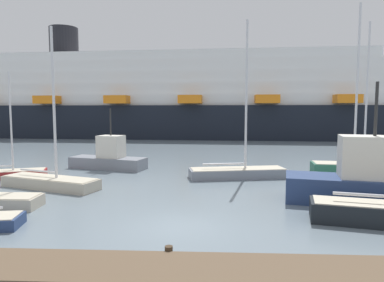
{
  "coord_description": "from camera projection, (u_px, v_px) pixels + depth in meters",
  "views": [
    {
      "loc": [
        1.16,
        -13.44,
        4.72
      ],
      "look_at": [
        0.0,
        10.74,
        2.49
      ],
      "focal_mm": 32.01,
      "sensor_mm": 36.0,
      "label": 1
    }
  ],
  "objects": [
    {
      "name": "sailboat_3",
      "position": [
        7.0,
        173.0,
        23.57
      ],
      "size": [
        5.23,
        3.0,
        7.28
      ],
      "rotation": [
        0.0,
        0.0,
        0.32
      ],
      "color": "maroon",
      "rests_on": "ground_plane"
    },
    {
      "name": "dock_pier",
      "position": [
        164.0,
        276.0,
        9.14
      ],
      "size": [
        20.34,
        2.14,
        0.67
      ],
      "color": "brown",
      "rests_on": "ground_plane"
    },
    {
      "name": "ground_plane",
      "position": [
        179.0,
        226.0,
        13.85
      ],
      "size": [
        600.0,
        600.0,
        0.0
      ],
      "primitive_type": "plane",
      "color": "slate"
    },
    {
      "name": "sailboat_2",
      "position": [
        357.0,
        177.0,
        21.45
      ],
      "size": [
        5.3,
        2.51,
        10.03
      ],
      "rotation": [
        0.0,
        0.0,
        0.27
      ],
      "color": "#2D6B51",
      "rests_on": "ground_plane"
    },
    {
      "name": "sailboat_6",
      "position": [
        238.0,
        171.0,
        23.65
      ],
      "size": [
        6.88,
        2.96,
        10.7
      ],
      "rotation": [
        0.0,
        0.0,
        0.18
      ],
      "color": "gray",
      "rests_on": "ground_plane"
    },
    {
      "name": "sailboat_5",
      "position": [
        361.0,
        167.0,
        24.55
      ],
      "size": [
        6.99,
        2.67,
        12.07
      ],
      "rotation": [
        0.0,
        0.0,
        3.02
      ],
      "color": "#2D6B51",
      "rests_on": "ground_plane"
    },
    {
      "name": "cruise_ship",
      "position": [
        162.0,
        101.0,
        59.52
      ],
      "size": [
        98.56,
        20.06,
        19.09
      ],
      "rotation": [
        0.0,
        0.0,
        -0.06
      ],
      "color": "black",
      "rests_on": "ground_plane"
    },
    {
      "name": "fishing_boat_1",
      "position": [
        367.0,
        180.0,
        17.03
      ],
      "size": [
        7.89,
        4.0,
        6.07
      ],
      "rotation": [
        0.0,
        0.0,
        -0.22
      ],
      "color": "navy",
      "rests_on": "ground_plane"
    },
    {
      "name": "sailboat_0",
      "position": [
        50.0,
        180.0,
        20.58
      ],
      "size": [
        6.5,
        3.63,
        9.49
      ],
      "rotation": [
        0.0,
        0.0,
        -0.34
      ],
      "color": "#BCB29E",
      "rests_on": "ground_plane"
    },
    {
      "name": "fishing_boat_0",
      "position": [
        109.0,
        158.0,
        27.33
      ],
      "size": [
        6.44,
        3.45,
        4.82
      ],
      "rotation": [
        0.0,
        0.0,
        -0.27
      ],
      "color": "gray",
      "rests_on": "ground_plane"
    }
  ]
}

